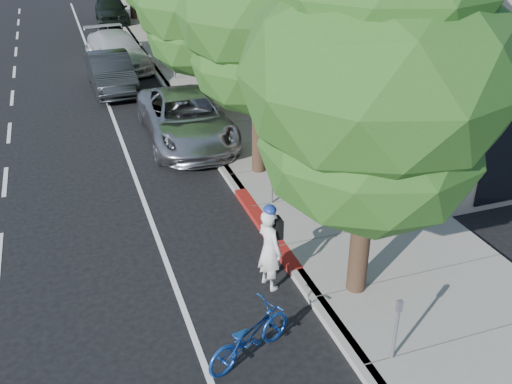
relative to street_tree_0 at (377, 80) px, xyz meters
name	(u,v)px	position (x,y,z in m)	size (l,w,h in m)	color
ground	(280,251)	(-0.90, 2.00, -4.59)	(120.00, 120.00, 0.00)	black
sidewalk	(258,121)	(1.40, 10.00, -4.52)	(4.60, 56.00, 0.15)	gray
curb	(196,129)	(-0.90, 10.00, -4.52)	(0.30, 56.00, 0.15)	#9E998E
curb_red_segment	(265,227)	(-0.90, 3.00, -4.52)	(0.32, 4.00, 0.15)	maroon
street_tree_0	(377,80)	(0.00, 0.00, 0.00)	(4.85, 4.85, 7.52)	black
street_tree_1	(259,16)	(0.00, 6.00, -0.01)	(4.36, 4.36, 7.36)	black
street_tree_2	(202,2)	(0.00, 12.00, -0.61)	(4.87, 4.87, 6.72)	black
cyclist	(269,249)	(-1.60, 0.86, -3.67)	(0.67, 0.44, 1.84)	silver
bicycle	(249,336)	(-2.68, -1.00, -4.09)	(0.66, 1.89, 0.99)	navy
silver_suv	(186,118)	(-1.40, 9.24, -3.80)	(2.64, 5.72, 1.59)	#A8A8AD
dark_sedan	(111,72)	(-3.10, 15.68, -3.83)	(1.62, 4.63, 1.53)	#222528
white_pickup	(117,51)	(-2.38, 19.23, -3.80)	(2.20, 5.42, 1.57)	silver
dark_suv_far	(111,9)	(-1.40, 29.88, -3.77)	(1.94, 4.83, 1.64)	black
pedestrian	(267,106)	(1.31, 8.81, -3.53)	(0.88, 0.69, 1.81)	black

